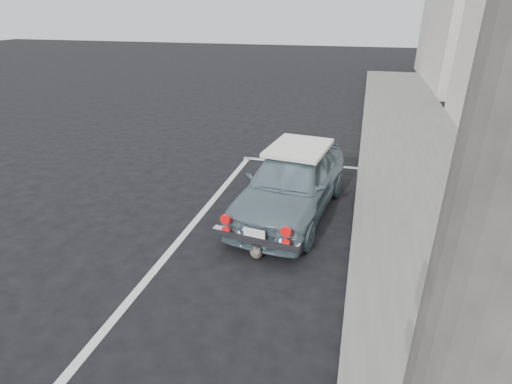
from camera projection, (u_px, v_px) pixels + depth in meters
The scene contains 6 objects.
ground at pixel (158, 374), 4.13m from camera, with size 80.00×80.00×0.00m, color black.
sidewalk at pixel (459, 298), 5.10m from camera, with size 2.80×40.00×0.15m, color slate.
pline_front at pixel (303, 163), 9.71m from camera, with size 3.00×0.12×0.01m, color silver.
pline_side at pixel (193, 224), 6.97m from camera, with size 0.12×7.00×0.01m, color silver.
retro_coupe at pixel (292, 181), 7.16m from camera, with size 1.86×3.69×1.20m.
cat at pixel (257, 250), 6.02m from camera, with size 0.30×0.47×0.26m.
Camera 1 is at (1.74, -2.59, 3.44)m, focal length 28.00 mm.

